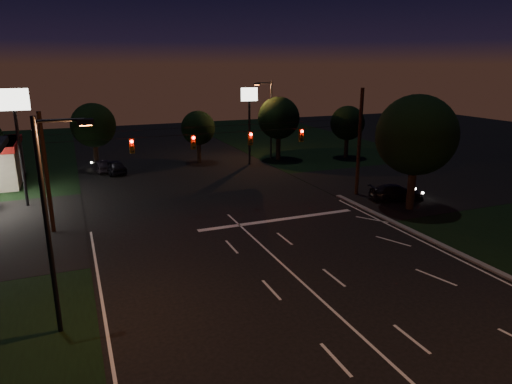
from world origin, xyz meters
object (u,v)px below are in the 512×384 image
utility_pole_right (356,195)px  tree_right_near (415,136)px  car_oncoming_a (114,167)px  car_oncoming_b (102,166)px  car_cross (396,192)px

utility_pole_right → tree_right_near: size_ratio=1.03×
car_oncoming_a → car_oncoming_b: 1.71m
car_oncoming_a → tree_right_near: bearing=123.1°
tree_right_near → car_oncoming_a: bearing=133.9°
car_oncoming_a → car_cross: (20.61, -18.66, -0.06)m
utility_pole_right → tree_right_near: (1.53, -4.83, 5.68)m
utility_pole_right → car_oncoming_a: (-18.52, 16.01, 0.71)m
car_cross → car_oncoming_a: bearing=60.7°
utility_pole_right → car_cross: (2.09, -2.65, 0.65)m
car_oncoming_a → car_cross: car_oncoming_a is taller
car_cross → utility_pole_right: bearing=51.2°
car_oncoming_a → car_oncoming_b: (-1.11, 1.30, -0.10)m
utility_pole_right → car_oncoming_a: 24.49m
car_oncoming_b → car_oncoming_a: bearing=121.1°
tree_right_near → car_cross: 5.51m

